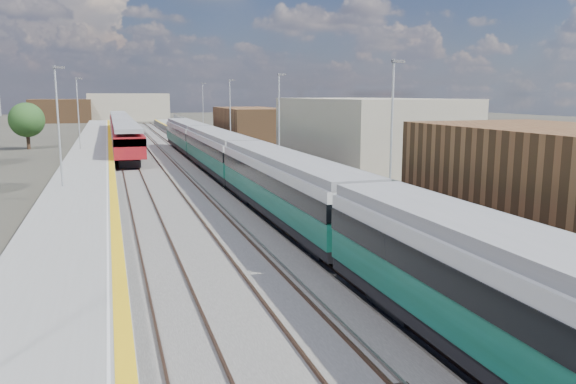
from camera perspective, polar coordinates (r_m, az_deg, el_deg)
name	(u,v)px	position (r m, az deg, el deg)	size (l,w,h in m)	color
ground	(189,166)	(54.77, -9.98, 2.63)	(320.00, 320.00, 0.00)	#47443A
ballast_bed	(163,163)	(56.98, -12.57, 2.85)	(10.50, 155.00, 0.06)	#565451
tracks	(168,161)	(58.69, -12.14, 3.14)	(8.96, 160.00, 0.17)	#4C3323
platform_right	(237,156)	(58.06, -5.16, 3.68)	(4.70, 155.00, 8.52)	slate
platform_left	(90,161)	(56.73, -19.45, 2.99)	(4.30, 155.00, 8.52)	slate
buildings	(56,77)	(142.93, -22.47, 10.73)	(72.00, 185.50, 40.00)	brown
green_train	(244,163)	(38.56, -4.48, 2.96)	(2.77, 77.17, 3.05)	black
red_train	(122,129)	(80.46, -16.53, 6.18)	(2.87, 58.13, 3.62)	black
tree_c	(27,120)	(77.17, -25.02, 6.65)	(4.28, 4.28, 5.80)	#382619
tree_d	(315,116)	(79.61, 2.71, 7.76)	(4.49, 4.49, 6.09)	#382619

